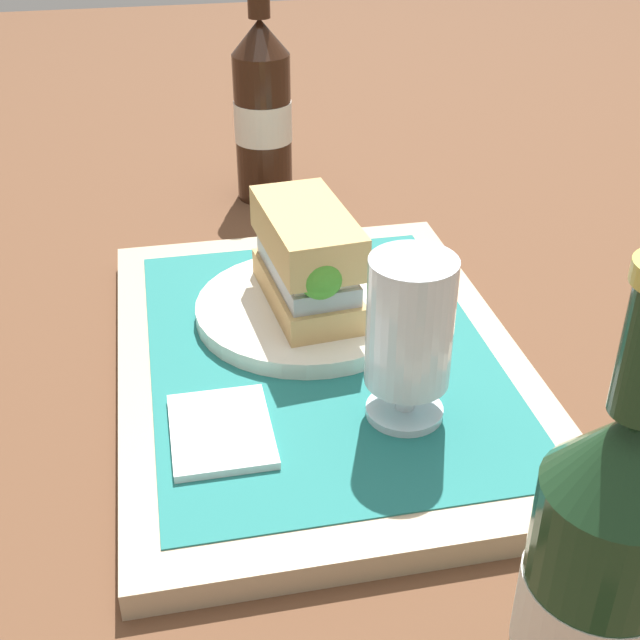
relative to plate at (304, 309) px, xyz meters
The scene contains 9 objects.
ground_plane 0.06m from the plate, ahead, with size 3.00×3.00×0.00m, color brown.
tray 0.06m from the plate, ahead, with size 0.44×0.32×0.02m, color tan.
placemat 0.06m from the plate, ahead, with size 0.38×0.27×0.00m, color #1E6B66.
plate is the anchor object (origin of this frame).
sandwich 0.05m from the plate, ahead, with size 0.14×0.08×0.08m.
beer_glass 0.17m from the plate, 17.22° to the left, with size 0.06×0.06×0.12m.
napkin_folded 0.17m from the plate, 30.87° to the right, with size 0.09×0.07×0.01m, color white.
beer_bottle 0.40m from the plate, ahead, with size 0.07×0.07×0.27m.
second_bottle 0.32m from the plate, behind, with size 0.07×0.07×0.27m.
Camera 1 is at (0.56, -0.11, 0.40)m, focal length 47.59 mm.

